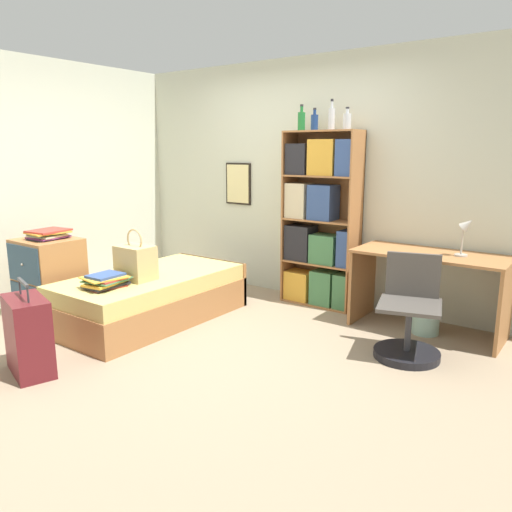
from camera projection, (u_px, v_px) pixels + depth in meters
The scene contains 18 objects.
ground_plane at pixel (202, 334), 4.52m from camera, with size 14.00×14.00×0.00m, color gray.
wall_back at pixel (298, 180), 5.53m from camera, with size 10.00×0.09×2.60m.
wall_left at pixel (50, 180), 5.53m from camera, with size 0.06×10.00×2.60m.
bed at pixel (152, 297), 4.87m from camera, with size 0.95×1.82×0.46m.
handbag at pixel (136, 262), 4.58m from camera, with size 0.34×0.25×0.47m.
book_stack_on_bed at pixel (106, 281), 4.33m from camera, with size 0.35×0.41×0.12m.
suitcase at pixel (28, 336), 3.67m from camera, with size 0.53×0.38×0.71m.
dresser at pixel (49, 278), 4.91m from camera, with size 0.57×0.53×0.78m.
magazine_pile_on_dresser at pixel (48, 234), 4.83m from camera, with size 0.33×0.38×0.09m.
bookcase at pixel (319, 224), 5.22m from camera, with size 0.80×0.31×1.82m.
bottle_green at pixel (301, 121), 5.14m from camera, with size 0.08×0.08×0.26m.
bottle_brown at pixel (314, 122), 5.06m from camera, with size 0.07×0.07×0.22m.
bottle_clear at pixel (332, 118), 4.92m from camera, with size 0.06×0.06×0.30m.
bottle_blue at pixel (347, 121), 4.80m from camera, with size 0.08×0.08×0.21m.
desk at pixel (429, 276), 4.48m from camera, with size 1.32×0.61×0.73m.
desk_lamp at pixel (466, 230), 4.24m from camera, with size 0.16×0.11×0.35m.
desk_chair at pixel (409, 326), 3.99m from camera, with size 0.58×0.58×0.81m.
waste_bin at pixel (426, 319), 4.51m from camera, with size 0.24×0.24×0.26m.
Camera 1 is at (2.92, -3.15, 1.64)m, focal length 35.00 mm.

